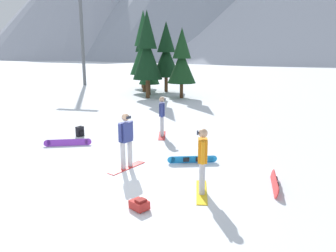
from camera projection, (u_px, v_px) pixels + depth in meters
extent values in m
plane|color=white|center=(116.00, 188.00, 8.89)|extent=(800.00, 800.00, 0.00)
cube|color=yellow|center=(202.00, 192.00, 8.62)|extent=(0.50, 1.56, 0.02)
cylinder|color=#B7B7BC|center=(202.00, 179.00, 8.37)|extent=(0.15, 0.15, 0.85)
cylinder|color=#B7B7BC|center=(202.00, 174.00, 8.68)|extent=(0.15, 0.15, 0.85)
cube|color=orange|center=(203.00, 150.00, 8.36)|extent=(0.30, 0.43, 0.60)
cylinder|color=orange|center=(203.00, 153.00, 8.11)|extent=(0.11, 0.11, 0.58)
cylinder|color=orange|center=(202.00, 147.00, 8.61)|extent=(0.11, 0.11, 0.58)
sphere|color=tan|center=(203.00, 133.00, 8.26)|extent=(0.24, 0.24, 0.24)
cube|color=black|center=(198.00, 133.00, 8.27)|extent=(0.06, 0.17, 0.08)
cube|color=red|center=(127.00, 168.00, 10.43)|extent=(0.82, 1.46, 0.02)
cylinder|color=#B7B7BC|center=(130.00, 153.00, 10.46)|extent=(0.15, 0.15, 0.87)
cylinder|color=#B7B7BC|center=(123.00, 156.00, 10.21)|extent=(0.15, 0.15, 0.87)
cube|color=navy|center=(126.00, 132.00, 10.17)|extent=(0.38, 0.46, 0.63)
cylinder|color=navy|center=(131.00, 130.00, 10.37)|extent=(0.11, 0.11, 0.58)
cylinder|color=navy|center=(120.00, 133.00, 9.96)|extent=(0.11, 0.11, 0.58)
sphere|color=tan|center=(125.00, 117.00, 10.06)|extent=(0.24, 0.24, 0.24)
cube|color=black|center=(129.00, 117.00, 9.98)|extent=(0.10, 0.17, 0.08)
cube|color=red|center=(162.00, 136.00, 14.44)|extent=(0.61, 1.56, 0.02)
cylinder|color=#B7B7BC|center=(162.00, 125.00, 14.49)|extent=(0.15, 0.15, 0.89)
cylinder|color=#B7B7BC|center=(162.00, 126.00, 14.18)|extent=(0.15, 0.15, 0.89)
cube|color=navy|center=(162.00, 109.00, 14.17)|extent=(0.32, 0.44, 0.57)
cylinder|color=navy|center=(162.00, 109.00, 14.42)|extent=(0.11, 0.11, 0.58)
cylinder|color=navy|center=(162.00, 111.00, 13.92)|extent=(0.11, 0.11, 0.58)
sphere|color=tan|center=(162.00, 99.00, 14.07)|extent=(0.24, 0.24, 0.24)
cube|color=black|center=(165.00, 99.00, 14.07)|extent=(0.08, 0.17, 0.08)
cube|color=red|center=(274.00, 183.00, 8.92)|extent=(0.11, 1.43, 0.26)
cylinder|color=red|center=(277.00, 194.00, 8.24)|extent=(0.10, 0.27, 0.26)
cylinder|color=red|center=(272.00, 174.00, 9.59)|extent=(0.10, 0.27, 0.26)
cube|color=black|center=(277.00, 186.00, 8.70)|extent=(0.11, 0.20, 0.15)
cube|color=black|center=(276.00, 180.00, 9.11)|extent=(0.11, 0.20, 0.15)
cube|color=#1E8CD8|center=(192.00, 159.00, 10.86)|extent=(1.38, 0.54, 0.27)
cylinder|color=#1E8CD8|center=(171.00, 160.00, 10.81)|extent=(0.30, 0.19, 0.27)
cylinder|color=#1E8CD8|center=(213.00, 159.00, 10.91)|extent=(0.30, 0.19, 0.27)
cube|color=black|center=(186.00, 160.00, 10.80)|extent=(0.22, 0.17, 0.16)
cube|color=black|center=(199.00, 159.00, 10.83)|extent=(0.22, 0.17, 0.16)
cube|color=#993FD8|center=(68.00, 143.00, 12.91)|extent=(1.53, 0.72, 0.25)
cylinder|color=#993FD8|center=(88.00, 142.00, 13.02)|extent=(0.30, 0.23, 0.25)
cylinder|color=#993FD8|center=(47.00, 143.00, 12.80)|extent=(0.30, 0.23, 0.25)
cube|color=black|center=(74.00, 141.00, 12.98)|extent=(0.23, 0.19, 0.16)
cube|color=black|center=(62.00, 142.00, 12.92)|extent=(0.23, 0.19, 0.16)
cube|color=black|center=(80.00, 131.00, 14.33)|extent=(0.31, 0.37, 0.44)
cube|color=black|center=(82.00, 133.00, 14.27)|extent=(0.15, 0.23, 0.20)
cylinder|color=black|center=(80.00, 126.00, 14.27)|extent=(0.07, 0.12, 0.02)
cube|color=red|center=(139.00, 205.00, 7.68)|extent=(0.55, 0.52, 0.22)
cube|color=maroon|center=(141.00, 200.00, 7.61)|extent=(0.29, 0.30, 0.07)
cylinder|color=black|center=(133.00, 202.00, 7.86)|extent=(0.11, 0.09, 0.02)
cylinder|color=#472D19|center=(149.00, 89.00, 28.30)|extent=(0.21, 0.21, 0.94)
cone|color=#194723|center=(149.00, 72.00, 27.97)|extent=(1.82, 1.82, 2.00)
cone|color=#194723|center=(149.00, 56.00, 27.65)|extent=(1.18, 1.18, 1.83)
cylinder|color=#472D19|center=(181.00, 91.00, 26.14)|extent=(0.28, 0.28, 1.23)
cone|color=#143819|center=(182.00, 67.00, 25.71)|extent=(2.28, 2.28, 2.61)
cone|color=#143819|center=(182.00, 43.00, 25.30)|extent=(1.48, 1.48, 2.39)
cylinder|color=#472D19|center=(166.00, 84.00, 30.36)|extent=(0.32, 0.32, 1.41)
cone|color=black|center=(166.00, 60.00, 29.86)|extent=(2.59, 2.59, 3.01)
cone|color=black|center=(166.00, 37.00, 29.39)|extent=(1.68, 1.68, 2.76)
cylinder|color=#472D19|center=(144.00, 83.00, 30.34)|extent=(0.37, 0.37, 1.63)
cone|color=#194723|center=(144.00, 55.00, 29.77)|extent=(2.61, 2.61, 3.46)
cone|color=#194723|center=(143.00, 28.00, 29.23)|extent=(1.70, 1.70, 3.17)
cylinder|color=#472D19|center=(148.00, 89.00, 26.21)|extent=(0.35, 0.35, 1.52)
cone|color=black|center=(147.00, 59.00, 25.67)|extent=(2.38, 2.38, 3.23)
cone|color=black|center=(147.00, 29.00, 25.17)|extent=(1.55, 1.55, 2.96)
cylinder|color=#472D19|center=(143.00, 81.00, 33.82)|extent=(0.32, 0.32, 1.42)
cone|color=black|center=(142.00, 59.00, 33.32)|extent=(2.24, 2.24, 3.03)
cone|color=black|center=(142.00, 38.00, 32.85)|extent=(1.46, 1.46, 2.78)
cylinder|color=#595B60|center=(82.00, 31.00, 35.27)|extent=(0.36, 0.36, 11.83)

